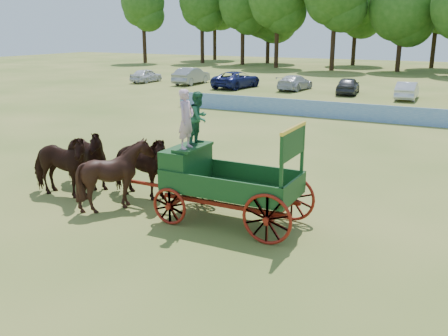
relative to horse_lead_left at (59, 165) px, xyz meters
The scene contains 8 objects.
ground 6.95m from the horse_lead_left, ahead, with size 160.00×160.00×0.00m, color #9B8D46.
horse_lead_left is the anchor object (origin of this frame).
horse_lead_right 1.10m from the horse_lead_left, 90.00° to the left, with size 1.17×2.57×2.17m, color black.
horse_wheel_left 2.40m from the horse_lead_left, ahead, with size 1.76×1.97×2.18m, color black.
horse_wheel_right 2.64m from the horse_lead_left, 24.62° to the left, with size 1.17×2.57×2.17m, color black.
farm_dray 5.41m from the horse_lead_left, ahead, with size 5.99×2.00×3.83m.
sponsor_banner 19.82m from the horse_lead_left, 72.96° to the left, with size 26.00×0.08×1.05m, color #2061B2.
parked_cars 32.38m from the horse_lead_left, 75.05° to the left, with size 52.52×7.64×1.65m.
Camera 1 is at (5.34, -12.53, 5.46)m, focal length 40.00 mm.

